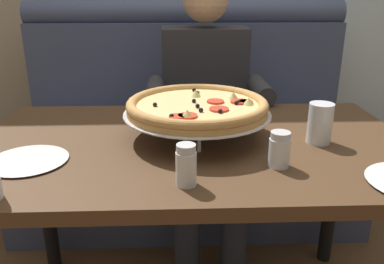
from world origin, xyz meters
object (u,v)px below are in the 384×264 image
Objects in this scene: diner_main at (206,98)px; shaker_pepper_flakes at (279,152)px; dining_table at (195,165)px; patio_chair at (320,70)px; drinking_glass at (320,126)px; booth_bench at (187,139)px; plate_near_right at (28,158)px; shaker_parmesan at (186,168)px; pizza at (197,107)px.

shaker_pepper_flakes is at bearing -80.18° from diner_main.
dining_table is 1.61× the size of patio_chair.
drinking_glass is at bearing -3.86° from dining_table.
booth_bench reaches higher than plate_near_right.
plate_near_right is (-0.48, -1.02, 0.35)m from booth_bench.
plate_near_right is at bearing 175.37° from shaker_pepper_flakes.
dining_table is 0.42m from drinking_glass.
booth_bench is 1.18m from plate_near_right.
shaker_parmesan is at bearing -158.99° from shaker_pepper_flakes.
pizza reaches higher than drinking_glass.
drinking_glass reaches higher than dining_table.
shaker_pepper_flakes is at bearing -41.75° from dining_table.
plate_near_right is 1.76× the size of drinking_glass.
shaker_pepper_flakes is (0.22, -0.20, 0.13)m from dining_table.
booth_bench is 16.58× the size of shaker_parmesan.
diner_main is 0.92m from shaker_parmesan.
drinking_glass is 0.15× the size of patio_chair.
pizza is 0.32m from shaker_pepper_flakes.
plate_near_right is at bearing 160.74° from shaker_parmesan.
shaker_parmesan is (-0.03, -1.18, 0.38)m from booth_bench.
diner_main reaches higher than shaker_pepper_flakes.
diner_main is 0.60m from pizza.
pizza is 2.11× the size of plate_near_right.
shaker_pepper_flakes is 0.45× the size of plate_near_right.
dining_table is 0.19m from pizza.
dining_table is at bearing 138.25° from shaker_pepper_flakes.
drinking_glass is at bearing -64.21° from diner_main.
patio_chair is at bearing 61.32° from pizza.
diner_main is 11.88× the size of shaker_parmesan.
pizza is at bearing 73.43° from dining_table.
shaker_parmesan is at bearing -97.20° from diner_main.
shaker_parmesan is (-0.26, -0.10, 0.00)m from shaker_pepper_flakes.
pizza reaches higher than plate_near_right.
dining_table is (0.00, -0.88, 0.25)m from booth_bench.
plate_near_right is (-0.49, -0.18, -0.09)m from pizza.
dining_table is at bearing 16.47° from plate_near_right.
diner_main reaches higher than dining_table.
dining_table is 10.90× the size of drinking_glass.
booth_bench is at bearing 101.59° from shaker_pepper_flakes.
diner_main is at bearing -73.15° from booth_bench.
dining_table is 2.94× the size of pizza.
patio_chair reaches higher than plate_near_right.
shaker_parmesan is (-0.04, -0.33, -0.06)m from pizza.
patio_chair is at bearing 67.96° from shaker_pepper_flakes.
booth_bench reaches higher than pizza.
booth_bench is 3.77× the size of pizza.
booth_bench is 1.06m from drinking_glass.
dining_table is 0.51m from plate_near_right.
shaker_pepper_flakes reaches higher than plate_near_right.
booth_bench reaches higher than dining_table.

